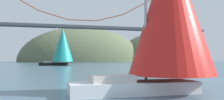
{
  "coord_description": "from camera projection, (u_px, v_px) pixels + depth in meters",
  "views": [
    {
      "loc": [
        -12.85,
        -16.12,
        1.75
      ],
      "look_at": [
        0.0,
        34.83,
        3.93
      ],
      "focal_mm": 36.01,
      "sensor_mm": 36.0,
      "label": 1
    }
  ],
  "objects": [
    {
      "name": "headland_center",
      "position": [
        83.0,
        62.0,
        150.7
      ],
      "size": [
        83.47,
        44.0,
        46.51
      ],
      "primitive_type": "ellipsoid",
      "color": "#5B6647",
      "rests_on": "ground_plane"
    },
    {
      "name": "ground_plane",
      "position": [
        214.0,
        80.0,
        18.69
      ],
      "size": [
        360.0,
        360.0,
        0.0
      ],
      "primitive_type": "plane",
      "color": "#426075"
    },
    {
      "name": "sailboat_red_spinnaker",
      "position": [
        168.0,
        11.0,
        12.05
      ],
      "size": [
        7.71,
        4.62,
        9.29
      ],
      "color": "white",
      "rests_on": "ground_plane"
    },
    {
      "name": "channel_buoy",
      "position": [
        194.0,
        65.0,
        57.29
      ],
      "size": [
        1.1,
        1.1,
        2.64
      ],
      "color": "red",
      "rests_on": "ground_plane"
    },
    {
      "name": "suspension_bridge",
      "position": [
        82.0,
        23.0,
        111.54
      ],
      "size": [
        134.35,
        6.0,
        44.64
      ],
      "color": "brown",
      "rests_on": "ground_plane"
    },
    {
      "name": "sailboat_teal_sail",
      "position": [
        62.0,
        46.0,
        63.75
      ],
      "size": [
        9.95,
        6.89,
        10.89
      ],
      "color": "black",
      "rests_on": "ground_plane"
    },
    {
      "name": "headland_right",
      "position": [
        158.0,
        62.0,
        164.14
      ],
      "size": [
        59.67,
        44.0,
        42.83
      ],
      "primitive_type": "ellipsoid",
      "color": "#5B6647",
      "rests_on": "ground_plane"
    }
  ]
}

